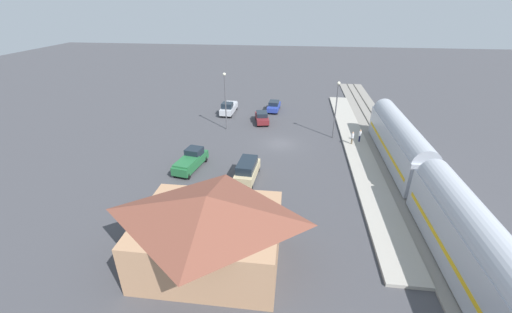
{
  "coord_description": "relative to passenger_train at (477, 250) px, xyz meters",
  "views": [
    {
      "loc": [
        -1.53,
        39.45,
        17.64
      ],
      "look_at": [
        2.56,
        6.21,
        1.0
      ],
      "focal_mm": 22.35,
      "sensor_mm": 36.0,
      "label": 1
    }
  ],
  "objects": [
    {
      "name": "pedestrian_on_platform",
      "position": [
        4.58,
        -22.32,
        -1.58
      ],
      "size": [
        0.36,
        0.36,
        1.71
      ],
      "color": "brown",
      "rests_on": "platform"
    },
    {
      "name": "suv_tan",
      "position": [
        17.07,
        -12.01,
        -1.71
      ],
      "size": [
        2.31,
        5.03,
        2.22
      ],
      "color": "#C6B284",
      "rests_on": "ground"
    },
    {
      "name": "passenger_train",
      "position": [
        0.0,
        0.0,
        0.0
      ],
      "size": [
        2.93,
        54.85,
        4.98
      ],
      "color": "#ADB2BC",
      "rests_on": "railway_track"
    },
    {
      "name": "railway_track",
      "position": [
        -0.0,
        -21.8,
        -2.76
      ],
      "size": [
        4.8,
        70.0,
        0.3
      ],
      "color": "gray",
      "rests_on": "ground"
    },
    {
      "name": "ground_plane",
      "position": [
        14.0,
        -21.8,
        -2.86
      ],
      "size": [
        200.0,
        200.0,
        0.0
      ],
      "primitive_type": "plane",
      "color": "#424247"
    },
    {
      "name": "pedestrian_waiting_far",
      "position": [
        3.46,
        -23.24,
        -1.58
      ],
      "size": [
        0.36,
        0.36,
        1.71
      ],
      "color": "#23284C",
      "rests_on": "platform"
    },
    {
      "name": "station_building",
      "position": [
        18.0,
        0.2,
        0.11
      ],
      "size": [
        10.72,
        8.58,
        5.72
      ],
      "color": "tan",
      "rests_on": "ground"
    },
    {
      "name": "platform",
      "position": [
        4.0,
        -21.8,
        -2.71
      ],
      "size": [
        3.2,
        46.0,
        0.3
      ],
      "color": "#A8A399",
      "rests_on": "ground"
    },
    {
      "name": "light_pole_near_platform",
      "position": [
        6.8,
        -24.84,
        2.13
      ],
      "size": [
        0.44,
        0.44,
        7.95
      ],
      "color": "#515156",
      "rests_on": "ground"
    },
    {
      "name": "pickup_green",
      "position": [
        23.83,
        -13.64,
        -1.83
      ],
      "size": [
        2.91,
        5.67,
        2.14
      ],
      "color": "#236638",
      "rests_on": "ground"
    },
    {
      "name": "light_pole_lot_center",
      "position": [
        22.34,
        -26.29,
        2.38
      ],
      "size": [
        0.44,
        0.44,
        8.41
      ],
      "color": "#515156",
      "rests_on": "ground"
    },
    {
      "name": "pickup_silver",
      "position": [
        23.44,
        -33.43,
        -1.83
      ],
      "size": [
        2.15,
        5.47,
        2.14
      ],
      "color": "silver",
      "rests_on": "ground"
    },
    {
      "name": "sedan_maroon",
      "position": [
        17.37,
        -29.72,
        -1.98
      ],
      "size": [
        2.71,
        4.78,
        1.74
      ],
      "color": "maroon",
      "rests_on": "ground"
    },
    {
      "name": "sedan_blue",
      "position": [
        15.93,
        -35.81,
        -1.98
      ],
      "size": [
        2.15,
        4.62,
        1.74
      ],
      "color": "#283D9E",
      "rests_on": "ground"
    }
  ]
}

